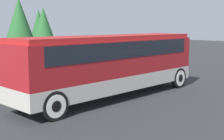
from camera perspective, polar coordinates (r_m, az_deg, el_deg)
ground_plane at (r=16.21m, az=0.00°, el=-5.05°), size 120.00×120.00×0.00m
tour_bus at (r=15.95m, az=0.24°, el=1.83°), size 11.10×2.52×3.20m
parked_car_near at (r=24.34m, az=-6.68°, el=1.01°), size 4.41×1.89×1.38m
parked_car_mid at (r=23.57m, az=-0.78°, el=0.88°), size 4.00×1.90×1.41m
tree_left at (r=44.64m, az=-13.25°, el=8.27°), size 2.28×2.28×5.91m
tree_center at (r=36.33m, az=-12.43°, el=8.32°), size 2.36×2.36×5.71m
tree_right at (r=40.13m, az=-16.60°, el=9.01°), size 3.34×3.34×7.02m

